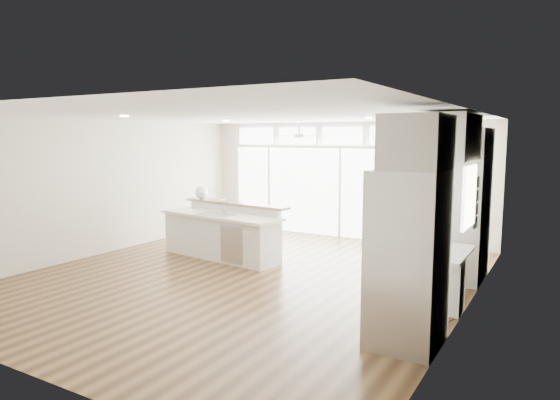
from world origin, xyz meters
The scene contains 24 objects.
floor centered at (0.00, 0.00, -0.01)m, with size 7.00×8.00×0.02m, color #3B2512.
ceiling centered at (0.00, 0.00, 2.70)m, with size 7.00×8.00×0.02m, color white.
wall_back centered at (0.00, 4.00, 1.35)m, with size 7.00×0.04×2.70m, color beige.
wall_front centered at (0.00, -4.00, 1.35)m, with size 7.00×0.04×2.70m, color beige.
wall_left centered at (-3.50, 0.00, 1.35)m, with size 0.04×8.00×2.70m, color beige.
wall_right centered at (3.50, 0.00, 1.35)m, with size 0.04×8.00×2.70m, color beige.
glass_wall centered at (0.00, 3.94, 1.05)m, with size 5.80×0.06×2.08m, color silver.
transom_row centered at (0.00, 3.94, 2.38)m, with size 5.90×0.06×0.40m, color silver.
desk_window centered at (3.46, 0.30, 1.55)m, with size 0.04×0.85×0.85m, color silver.
ceiling_fan centered at (-0.50, 2.80, 2.48)m, with size 1.16×1.16×0.32m, color silver.
recessed_lights centered at (0.00, 0.20, 2.68)m, with size 3.40×3.00×0.02m, color #EEE1CB.
oven_cabinet centered at (3.17, 1.80, 1.25)m, with size 0.64×1.20×2.50m, color silver.
desk_nook centered at (3.13, 0.30, 0.38)m, with size 0.72×1.30×0.76m, color silver.
upper_cabinets centered at (3.17, 0.30, 2.35)m, with size 0.64×1.30×0.64m, color silver.
refrigerator centered at (3.11, -1.35, 1.00)m, with size 0.76×0.90×2.00m, color #B4B5B9.
fridge_cabinet centered at (3.17, -1.35, 2.30)m, with size 0.64×0.90×0.60m, color silver.
framed_photos centered at (3.46, 0.92, 1.40)m, with size 0.06×0.22×0.80m, color black.
kitchen_island centered at (-1.20, 0.87, 0.53)m, with size 2.65×1.00×1.05m, color silver.
rug centered at (2.95, -0.45, 0.01)m, with size 0.87×0.63×0.01m, color #3B2212.
office_chair centered at (2.77, 0.73, 0.55)m, with size 0.57×0.53×1.10m, color black.
fishbowl centered at (-2.09, 1.39, 1.19)m, with size 0.27×0.27×0.27m, color silver.
monitor centered at (3.05, 0.30, 0.95)m, with size 0.08×0.46×0.38m, color black.
keyboard centered at (2.88, 0.30, 0.77)m, with size 0.11×0.30×0.02m, color silver.
potted_plant centered at (3.17, 1.80, 2.62)m, with size 0.27×0.30×0.24m, color #2C5223.
Camera 1 is at (4.63, -6.80, 2.36)m, focal length 32.00 mm.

